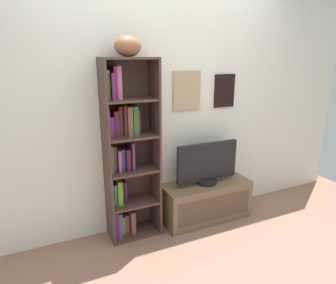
{
  "coord_description": "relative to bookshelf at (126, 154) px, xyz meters",
  "views": [
    {
      "loc": [
        -1.12,
        -1.53,
        1.7
      ],
      "look_at": [
        -0.04,
        0.85,
        0.94
      ],
      "focal_mm": 31.52,
      "sensor_mm": 36.0,
      "label": 1
    }
  ],
  "objects": [
    {
      "name": "football",
      "position": [
        0.05,
        -0.03,
        0.95
      ],
      "size": [
        0.3,
        0.25,
        0.17
      ],
      "primitive_type": "ellipsoid",
      "rotation": [
        0.0,
        0.0,
        0.36
      ],
      "color": "brown",
      "rests_on": "bookshelf"
    },
    {
      "name": "tv_stand",
      "position": [
        0.84,
        -0.08,
        -0.62
      ],
      "size": [
        0.95,
        0.37,
        0.41
      ],
      "color": "brown",
      "rests_on": "ground"
    },
    {
      "name": "back_wall",
      "position": [
        0.41,
        0.14,
        0.4
      ],
      "size": [
        4.8,
        0.08,
        2.45
      ],
      "color": "silver",
      "rests_on": "ground"
    },
    {
      "name": "television",
      "position": [
        0.84,
        -0.08,
        -0.2
      ],
      "size": [
        0.69,
        0.22,
        0.44
      ],
      "color": "black",
      "rests_on": "tv_stand"
    },
    {
      "name": "bookshelf",
      "position": [
        0.0,
        0.0,
        0.0
      ],
      "size": [
        0.49,
        0.28,
        1.69
      ],
      "color": "#4A332A",
      "rests_on": "ground"
    }
  ]
}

